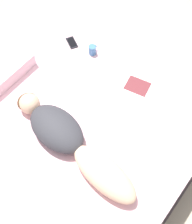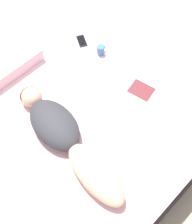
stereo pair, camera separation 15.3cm
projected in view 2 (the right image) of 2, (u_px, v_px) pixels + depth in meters
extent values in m
plane|color=#B7A88E|center=(72.00, 147.00, 3.09)|extent=(12.00, 12.00, 0.00)
cube|color=#383333|center=(71.00, 140.00, 2.95)|extent=(1.99, 2.14, 0.33)
cube|color=beige|center=(69.00, 127.00, 2.72)|extent=(1.93, 2.08, 0.19)
ellipsoid|color=#DBB28E|center=(96.00, 174.00, 2.31)|extent=(0.31, 0.62, 0.17)
ellipsoid|color=#333338|center=(55.00, 124.00, 2.51)|extent=(0.39, 0.56, 0.19)
ellipsoid|color=#472D19|center=(30.00, 95.00, 2.66)|extent=(0.20, 0.19, 0.10)
sphere|color=#DBB28E|center=(32.00, 97.00, 2.65)|extent=(0.18, 0.18, 0.18)
cube|color=white|center=(127.00, 111.00, 2.68)|extent=(0.31, 0.34, 0.01)
cube|color=white|center=(141.00, 90.00, 2.79)|extent=(0.31, 0.34, 0.01)
cube|color=maroon|center=(141.00, 90.00, 2.79)|extent=(0.21, 0.24, 0.00)
cylinder|color=teal|center=(101.00, 50.00, 2.97)|extent=(0.07, 0.07, 0.10)
cylinder|color=black|center=(101.00, 47.00, 2.94)|extent=(0.06, 0.06, 0.01)
torus|color=teal|center=(104.00, 48.00, 2.99)|extent=(0.05, 0.01, 0.05)
cube|color=black|center=(82.00, 41.00, 3.09)|extent=(0.14, 0.17, 0.01)
cube|color=black|center=(82.00, 41.00, 3.09)|extent=(0.12, 0.14, 0.00)
cube|color=beige|center=(5.00, 64.00, 2.87)|extent=(0.64, 0.34, 0.13)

